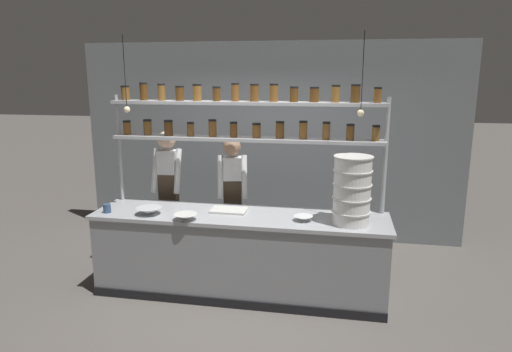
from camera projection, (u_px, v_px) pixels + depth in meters
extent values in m
plane|color=#5B5651|center=(240.00, 292.00, 5.16)|extent=(40.00, 40.00, 0.00)
cube|color=gray|center=(268.00, 142.00, 6.75)|extent=(5.62, 0.12, 2.87)
cube|color=gray|center=(240.00, 256.00, 5.06)|extent=(3.16, 0.72, 0.88)
cube|color=#ADAFB5|center=(239.00, 216.00, 4.96)|extent=(3.22, 0.76, 0.04)
cube|color=black|center=(233.00, 304.00, 4.80)|extent=(3.16, 0.03, 0.10)
cylinder|color=#ADAFB5|center=(122.00, 186.00, 5.51)|extent=(0.04, 0.04, 2.18)
cylinder|color=#ADAFB5|center=(383.00, 198.00, 4.96)|extent=(0.04, 0.04, 2.18)
cube|color=#ADAFB5|center=(245.00, 139.00, 5.10)|extent=(3.06, 0.28, 0.04)
cylinder|color=brown|center=(127.00, 128.00, 5.34)|extent=(0.09, 0.09, 0.14)
cylinder|color=black|center=(127.00, 121.00, 5.32)|extent=(0.09, 0.09, 0.02)
cylinder|color=brown|center=(148.00, 128.00, 5.29)|extent=(0.10, 0.10, 0.16)
cylinder|color=black|center=(147.00, 120.00, 5.27)|extent=(0.10, 0.10, 0.02)
cylinder|color=#513314|center=(169.00, 129.00, 5.24)|extent=(0.10, 0.10, 0.16)
cylinder|color=black|center=(168.00, 121.00, 5.22)|extent=(0.10, 0.10, 0.02)
cylinder|color=brown|center=(191.00, 130.00, 5.20)|extent=(0.08, 0.08, 0.14)
cylinder|color=black|center=(190.00, 123.00, 5.18)|extent=(0.08, 0.08, 0.02)
cylinder|color=brown|center=(213.00, 129.00, 5.15)|extent=(0.09, 0.09, 0.17)
cylinder|color=black|center=(212.00, 120.00, 5.13)|extent=(0.09, 0.09, 0.02)
cylinder|color=brown|center=(234.00, 130.00, 5.11)|extent=(0.08, 0.08, 0.15)
cylinder|color=black|center=(234.00, 123.00, 5.09)|extent=(0.09, 0.09, 0.02)
cylinder|color=brown|center=(256.00, 131.00, 5.06)|extent=(0.09, 0.09, 0.14)
cylinder|color=black|center=(256.00, 124.00, 5.04)|extent=(0.10, 0.10, 0.02)
cylinder|color=brown|center=(280.00, 131.00, 5.01)|extent=(0.09, 0.09, 0.17)
cylinder|color=black|center=(280.00, 122.00, 4.99)|extent=(0.10, 0.10, 0.02)
cylinder|color=brown|center=(303.00, 131.00, 4.96)|extent=(0.09, 0.09, 0.18)
cylinder|color=black|center=(303.00, 122.00, 4.94)|extent=(0.09, 0.09, 0.02)
cylinder|color=brown|center=(326.00, 132.00, 4.92)|extent=(0.08, 0.08, 0.17)
cylinder|color=black|center=(327.00, 123.00, 4.90)|extent=(0.08, 0.08, 0.02)
cylinder|color=brown|center=(350.00, 133.00, 4.88)|extent=(0.09, 0.09, 0.15)
cylinder|color=black|center=(351.00, 125.00, 4.86)|extent=(0.09, 0.09, 0.02)
cylinder|color=brown|center=(376.00, 134.00, 4.83)|extent=(0.08, 0.08, 0.15)
cylinder|color=black|center=(376.00, 126.00, 4.81)|extent=(0.08, 0.08, 0.02)
cube|color=#ADAFB5|center=(245.00, 103.00, 5.02)|extent=(3.06, 0.28, 0.04)
cylinder|color=brown|center=(125.00, 94.00, 5.25)|extent=(0.10, 0.10, 0.15)
cylinder|color=black|center=(125.00, 86.00, 5.23)|extent=(0.10, 0.10, 0.02)
cylinder|color=#513314|center=(144.00, 92.00, 5.20)|extent=(0.09, 0.09, 0.18)
cylinder|color=black|center=(143.00, 83.00, 5.18)|extent=(0.09, 0.09, 0.02)
cylinder|color=brown|center=(162.00, 93.00, 5.17)|extent=(0.08, 0.08, 0.17)
cylinder|color=black|center=(161.00, 85.00, 5.15)|extent=(0.08, 0.08, 0.02)
cylinder|color=#513314|center=(180.00, 94.00, 5.13)|extent=(0.10, 0.10, 0.15)
cylinder|color=black|center=(179.00, 87.00, 5.11)|extent=(0.10, 0.10, 0.02)
cylinder|color=brown|center=(197.00, 93.00, 5.09)|extent=(0.10, 0.10, 0.17)
cylinder|color=black|center=(197.00, 85.00, 5.07)|extent=(0.10, 0.10, 0.02)
cylinder|color=#513314|center=(217.00, 95.00, 5.05)|extent=(0.09, 0.09, 0.14)
cylinder|color=black|center=(216.00, 87.00, 5.04)|extent=(0.09, 0.09, 0.02)
cylinder|color=brown|center=(235.00, 93.00, 5.01)|extent=(0.08, 0.08, 0.18)
cylinder|color=black|center=(235.00, 84.00, 4.99)|extent=(0.09, 0.09, 0.02)
cylinder|color=brown|center=(254.00, 94.00, 4.97)|extent=(0.09, 0.09, 0.17)
cylinder|color=black|center=(254.00, 85.00, 4.95)|extent=(0.10, 0.10, 0.02)
cylinder|color=brown|center=(274.00, 94.00, 4.94)|extent=(0.09, 0.09, 0.17)
cylinder|color=black|center=(274.00, 84.00, 4.91)|extent=(0.10, 0.10, 0.02)
cylinder|color=#513314|center=(294.00, 95.00, 4.90)|extent=(0.09, 0.09, 0.15)
cylinder|color=black|center=(294.00, 87.00, 4.88)|extent=(0.09, 0.09, 0.02)
cylinder|color=#513314|center=(314.00, 95.00, 4.86)|extent=(0.10, 0.10, 0.14)
cylinder|color=black|center=(314.00, 88.00, 4.84)|extent=(0.10, 0.10, 0.02)
cylinder|color=brown|center=(336.00, 95.00, 4.82)|extent=(0.09, 0.09, 0.16)
cylinder|color=black|center=(336.00, 86.00, 4.80)|extent=(0.09, 0.09, 0.02)
cylinder|color=#513314|center=(355.00, 94.00, 4.78)|extent=(0.10, 0.10, 0.17)
cylinder|color=black|center=(356.00, 85.00, 4.76)|extent=(0.10, 0.10, 0.02)
cylinder|color=brown|center=(378.00, 96.00, 4.74)|extent=(0.08, 0.08, 0.14)
cylinder|color=black|center=(378.00, 88.00, 4.73)|extent=(0.08, 0.08, 0.02)
cylinder|color=black|center=(165.00, 232.00, 5.88)|extent=(0.11, 0.11, 0.83)
cylinder|color=black|center=(177.00, 233.00, 5.86)|extent=(0.11, 0.11, 0.83)
cube|color=#473828|center=(169.00, 188.00, 5.74)|extent=(0.23, 0.18, 0.36)
cube|color=white|center=(168.00, 162.00, 5.67)|extent=(0.23, 0.19, 0.30)
sphere|color=beige|center=(167.00, 140.00, 5.61)|extent=(0.22, 0.22, 0.22)
cylinder|color=white|center=(155.00, 171.00, 5.65)|extent=(0.08, 0.26, 0.55)
cylinder|color=white|center=(178.00, 171.00, 5.61)|extent=(0.08, 0.26, 0.55)
cylinder|color=black|center=(227.00, 237.00, 5.75)|extent=(0.11, 0.11, 0.80)
cylinder|color=black|center=(240.00, 237.00, 5.76)|extent=(0.11, 0.11, 0.80)
cube|color=#473828|center=(233.00, 193.00, 5.63)|extent=(0.25, 0.21, 0.35)
cube|color=white|center=(232.00, 168.00, 5.56)|extent=(0.25, 0.22, 0.28)
sphere|color=#A37A5B|center=(232.00, 147.00, 5.50)|extent=(0.21, 0.21, 0.21)
cylinder|color=white|center=(220.00, 177.00, 5.52)|extent=(0.12, 0.26, 0.53)
cylinder|color=white|center=(244.00, 177.00, 5.53)|extent=(0.12, 0.26, 0.53)
cylinder|color=white|center=(351.00, 218.00, 4.63)|extent=(0.37, 0.37, 0.13)
cylinder|color=silver|center=(351.00, 211.00, 4.62)|extent=(0.39, 0.39, 0.01)
cylinder|color=white|center=(351.00, 204.00, 4.60)|extent=(0.37, 0.37, 0.13)
cylinder|color=silver|center=(352.00, 198.00, 4.58)|extent=(0.39, 0.39, 0.01)
cylinder|color=white|center=(352.00, 191.00, 4.57)|extent=(0.37, 0.37, 0.13)
cylinder|color=silver|center=(352.00, 184.00, 4.55)|extent=(0.39, 0.39, 0.01)
cylinder|color=white|center=(353.00, 177.00, 4.54)|extent=(0.37, 0.37, 0.13)
cylinder|color=silver|center=(353.00, 171.00, 4.52)|extent=(0.39, 0.39, 0.01)
cylinder|color=white|center=(353.00, 164.00, 4.51)|extent=(0.37, 0.37, 0.13)
cylinder|color=silver|center=(354.00, 157.00, 4.49)|extent=(0.39, 0.39, 0.01)
cube|color=silver|center=(229.00, 210.00, 5.06)|extent=(0.40, 0.26, 0.02)
cylinder|color=white|center=(303.00, 220.00, 4.74)|extent=(0.09, 0.09, 0.01)
cone|color=white|center=(303.00, 218.00, 4.73)|extent=(0.20, 0.20, 0.05)
cylinder|color=silver|center=(149.00, 214.00, 4.96)|extent=(0.13, 0.13, 0.01)
cone|color=silver|center=(149.00, 211.00, 4.95)|extent=(0.28, 0.28, 0.08)
cylinder|color=silver|center=(186.00, 220.00, 4.76)|extent=(0.11, 0.11, 0.01)
cone|color=silver|center=(186.00, 217.00, 4.75)|extent=(0.25, 0.25, 0.07)
cylinder|color=#334C70|center=(107.00, 208.00, 5.01)|extent=(0.08, 0.08, 0.10)
cylinder|color=black|center=(125.00, 73.00, 4.85)|extent=(0.01, 0.01, 0.78)
sphere|color=#F9E5B2|center=(127.00, 110.00, 4.93)|extent=(0.07, 0.07, 0.07)
cylinder|color=black|center=(363.00, 72.00, 4.41)|extent=(0.01, 0.01, 0.78)
sphere|color=#F9E5B2|center=(361.00, 113.00, 4.49)|extent=(0.07, 0.07, 0.07)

